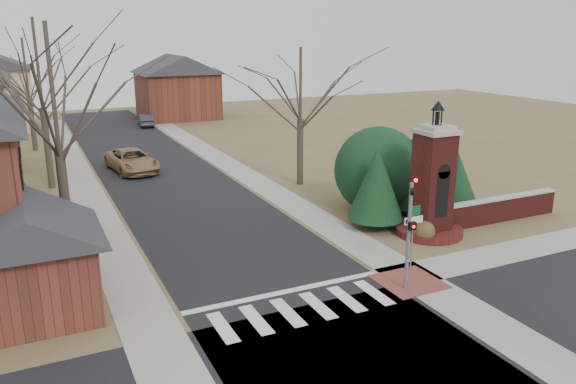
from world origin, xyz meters
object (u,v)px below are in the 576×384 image
traffic_signal_pole (410,225)px  distant_car (146,120)px  brick_gate_monument (432,191)px  pickup_truck (132,161)px  sign_post (413,225)px

traffic_signal_pole → distant_car: 42.90m
brick_gate_monument → pickup_truck: brick_gate_monument is taller
brick_gate_monument → distant_car: brick_gate_monument is taller
sign_post → pickup_truck: size_ratio=0.49×
pickup_truck → distant_car: pickup_truck is taller
brick_gate_monument → pickup_truck: bearing=118.9°
traffic_signal_pole → brick_gate_monument: size_ratio=0.69×
traffic_signal_pole → brick_gate_monument: bearing=43.2°
brick_gate_monument → sign_post: bearing=-138.6°
traffic_signal_pole → pickup_truck: size_ratio=0.80×
sign_post → traffic_signal_pole: bearing=-132.4°
distant_car → traffic_signal_pole: bearing=98.6°
pickup_truck → distant_car: bearing=68.4°
sign_post → pickup_truck: sign_post is taller
sign_post → brick_gate_monument: size_ratio=0.42×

